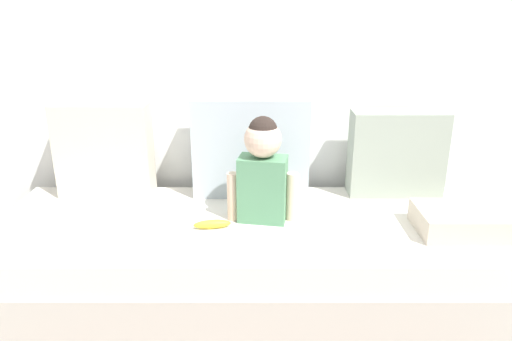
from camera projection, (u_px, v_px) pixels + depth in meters
The scene contains 9 objects.
ground_plane at pixel (250, 297), 2.40m from camera, with size 12.00×12.00×0.00m, color #B2ADA3.
back_wall at pixel (250, 24), 2.51m from camera, with size 5.65×0.10×2.56m, color white.
couch at pixel (250, 261), 2.33m from camera, with size 2.45×0.88×0.42m.
throw_pillow_left at pixel (104, 150), 2.50m from camera, with size 0.48×0.16×0.49m, color beige.
throw_pillow_center at pixel (250, 147), 2.49m from camera, with size 0.60×0.16×0.52m, color #B2BCC6.
throw_pillow_right at pixel (396, 154), 2.50m from camera, with size 0.48×0.16×0.45m, color #99A393.
toddler at pixel (262, 169), 2.19m from camera, with size 0.33×0.17×0.50m.
banana at pixel (212, 224), 2.18m from camera, with size 0.17×0.04×0.04m, color yellow.
folded_blanket at pixel (462, 221), 2.14m from camera, with size 0.40×0.28×0.10m, color beige.
Camera 1 is at (0.03, -2.05, 1.40)m, focal length 33.75 mm.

